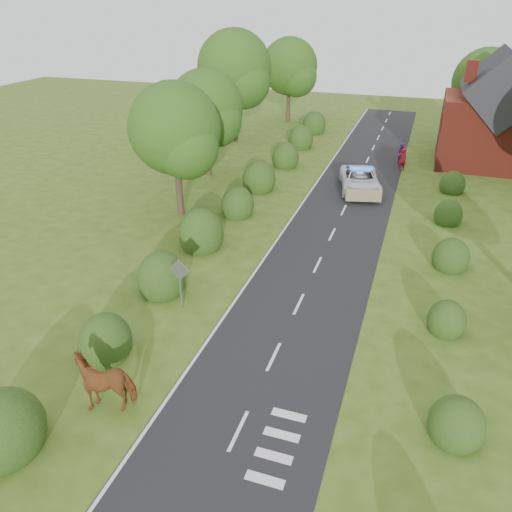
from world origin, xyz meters
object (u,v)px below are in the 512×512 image
(road_sign, at_px, (180,277))
(police_van, at_px, (360,180))
(pedestrian_purple, at_px, (401,153))
(pedestrian_red, at_px, (402,159))
(cow, at_px, (107,382))

(road_sign, relative_size, police_van, 0.41)
(police_van, relative_size, pedestrian_purple, 3.46)
(road_sign, distance_m, police_van, 18.90)
(road_sign, height_order, pedestrian_purple, road_sign)
(police_van, distance_m, pedestrian_purple, 8.14)
(pedestrian_red, height_order, pedestrian_purple, pedestrian_red)
(pedestrian_purple, bearing_deg, police_van, 103.62)
(pedestrian_red, bearing_deg, road_sign, 52.01)
(police_van, bearing_deg, road_sign, -120.19)
(road_sign, distance_m, pedestrian_purple, 27.03)
(police_van, bearing_deg, pedestrian_red, 53.15)
(road_sign, bearing_deg, police_van, 73.35)
(road_sign, distance_m, cow, 6.21)
(cow, bearing_deg, police_van, 144.84)
(road_sign, height_order, police_van, road_sign)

